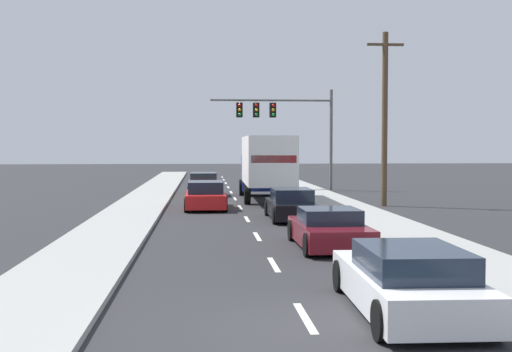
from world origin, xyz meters
TOP-DOWN VIEW (x-y plane):
  - ground_plane at (0.00, 25.00)m, footprint 140.00×140.00m
  - sidewalk_right at (4.84, 20.00)m, footprint 2.59×80.00m
  - sidewalk_left at (-4.84, 20.00)m, footprint 2.59×80.00m
  - lane_markings at (0.00, 23.27)m, footprint 0.14×57.00m
  - car_orange at (-1.75, 28.35)m, footprint 1.85×4.58m
  - car_red at (-1.65, 20.21)m, footprint 1.94×4.44m
  - box_truck at (1.63, 24.55)m, footprint 2.68×8.88m
  - car_black at (1.75, 15.46)m, footprint 1.81×4.15m
  - car_maroon at (1.90, 8.30)m, footprint 1.99×4.09m
  - car_white at (1.85, 0.92)m, footprint 2.04×4.52m
  - traffic_signal_mast at (3.02, 32.31)m, footprint 8.08×0.69m
  - utility_pole_mid at (7.06, 20.86)m, footprint 1.80×0.28m

SIDE VIEW (x-z plane):
  - ground_plane at x=0.00m, z-range 0.00..0.00m
  - lane_markings at x=0.00m, z-range 0.00..0.01m
  - sidewalk_right at x=4.84m, z-range 0.00..0.14m
  - sidewalk_left at x=-4.84m, z-range 0.00..0.14m
  - car_maroon at x=1.90m, z-range -0.05..1.10m
  - car_white at x=1.85m, z-range -0.04..1.18m
  - car_black at x=1.75m, z-range -0.05..1.20m
  - car_red at x=-1.65m, z-range -0.05..1.25m
  - car_orange at x=-1.75m, z-range -0.06..1.31m
  - box_truck at x=1.63m, z-range 0.27..3.71m
  - utility_pole_mid at x=7.06m, z-range 0.14..8.58m
  - traffic_signal_mast at x=3.02m, z-range 1.59..8.24m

